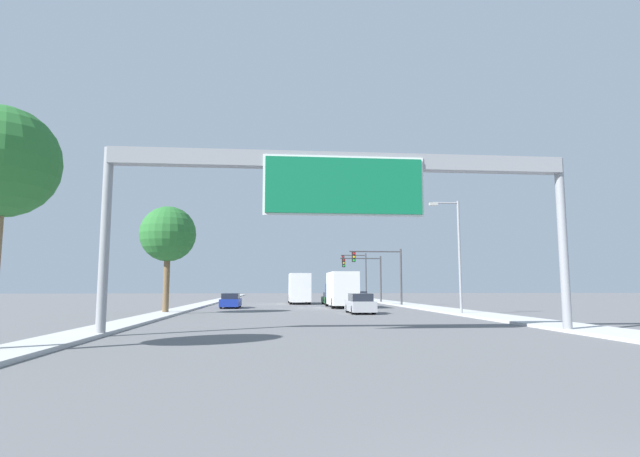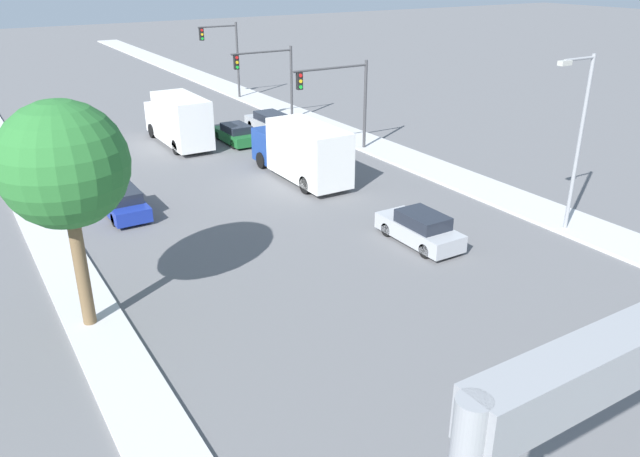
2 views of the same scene
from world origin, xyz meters
TOP-DOWN VIEW (x-y plane):
  - sidewalk_right at (11.25, 60.00)m, footprint 3.00×120.00m
  - median_strip_left at (-10.75, 60.00)m, footprint 2.00×120.00m
  - sign_gantry at (0.00, 17.91)m, footprint 20.30×0.73m
  - car_mid_right at (3.50, 34.15)m, footprint 1.74×4.38m
  - car_near_center at (-7.00, 44.83)m, footprint 1.74×4.66m
  - car_far_right at (3.50, 54.04)m, footprint 1.71×4.28m
  - car_near_left at (7.00, 55.65)m, footprint 1.90×4.58m
  - truck_box_primary at (0.00, 55.61)m, footprint 2.36×7.65m
  - truck_box_secondary at (3.50, 44.76)m, footprint 2.41×8.07m
  - traffic_light_near_intersection at (8.41, 48.00)m, footprint 5.53×0.32m
  - traffic_light_mid_block at (8.53, 58.00)m, footprint 5.14×0.32m
  - traffic_light_far_intersection at (9.17, 68.00)m, footprint 3.69×0.32m
  - palm_tree_foreground at (-11.54, 12.90)m, footprint 3.52×3.52m
  - palm_tree_background at (-10.91, 34.80)m, footprint 4.13×4.13m
  - street_lamp_right at (10.09, 31.62)m, footprint 2.23×0.28m

SIDE VIEW (x-z plane):
  - sidewalk_right at x=11.25m, z-range 0.00..0.15m
  - median_strip_left at x=-10.75m, z-range 0.00..0.15m
  - car_far_right at x=3.50m, z-range -0.03..1.32m
  - car_near_center at x=-7.00m, z-range -0.03..1.35m
  - car_near_left at x=7.00m, z-range -0.04..1.42m
  - car_mid_right at x=3.50m, z-range -0.04..1.45m
  - truck_box_secondary at x=3.50m, z-range 0.02..3.39m
  - truck_box_primary at x=0.00m, z-range 0.02..3.52m
  - traffic_light_mid_block at x=8.53m, z-range 1.08..6.87m
  - traffic_light_near_intersection at x=8.41m, z-range 1.13..7.08m
  - traffic_light_far_intersection at x=9.17m, z-range 1.09..7.90m
  - street_lamp_right at x=10.09m, z-range 0.72..8.93m
  - palm_tree_foreground at x=-11.54m, z-range 2.01..9.67m
  - palm_tree_background at x=-10.91m, z-range 1.88..9.88m
  - sign_gantry at x=0.00m, z-range 2.66..10.49m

